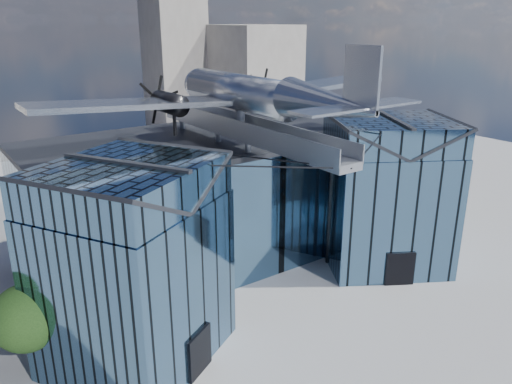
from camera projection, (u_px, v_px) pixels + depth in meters
ground_plane at (272, 293)px, 36.19m from camera, size 120.00×120.00×0.00m
museum at (228, 199)px, 38.87m from camera, size 32.88×24.50×17.60m
bg_towers at (72, 83)px, 72.63m from camera, size 77.00×24.50×26.00m
tree_plaza_w at (27, 318)px, 26.31m from camera, size 3.99×3.99×5.72m
tree_plaza_e at (450, 174)px, 51.61m from camera, size 3.87×3.87×5.34m
tree_side_e at (378, 153)px, 61.38m from camera, size 3.34×3.34×4.86m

